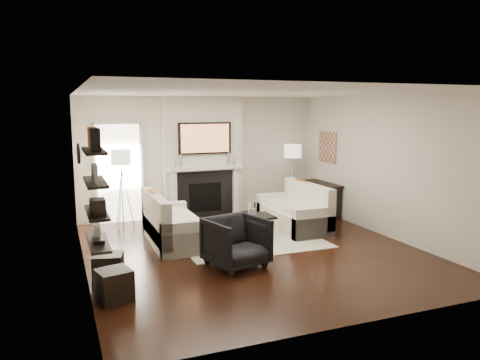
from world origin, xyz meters
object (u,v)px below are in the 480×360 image
object	(u,v)px
armchair	(236,240)
lamp_left_shade	(121,157)
loveseat_left_base	(175,232)
loveseat_right_base	(293,219)
lamp_right_shade	(293,151)
coffee_table	(245,218)
ottoman_near	(108,268)

from	to	relation	value
armchair	lamp_left_shade	distance (m)	3.58
loveseat_left_base	lamp_left_shade	world-z (taller)	lamp_left_shade
loveseat_right_base	lamp_right_shade	world-z (taller)	lamp_right_shade
coffee_table	armchair	distance (m)	1.58
coffee_table	ottoman_near	bearing A→B (deg)	-152.82
armchair	lamp_left_shade	world-z (taller)	lamp_left_shade
coffee_table	armchair	bearing A→B (deg)	-116.78
loveseat_left_base	loveseat_right_base	distance (m)	2.51
coffee_table	ottoman_near	xyz separation A→B (m)	(-2.64, -1.35, -0.20)
loveseat_right_base	armchair	bearing A→B (deg)	-138.00
armchair	lamp_right_shade	bearing A→B (deg)	35.33
coffee_table	lamp_left_shade	distance (m)	2.87
loveseat_left_base	coffee_table	world-z (taller)	same
lamp_left_shade	lamp_right_shade	size ratio (longest dim) A/B	1.00
loveseat_left_base	armchair	bearing A→B (deg)	-68.84
loveseat_right_base	lamp_left_shade	bearing A→B (deg)	155.47
loveseat_left_base	lamp_right_shade	world-z (taller)	lamp_right_shade
loveseat_right_base	lamp_left_shade	size ratio (longest dim) A/B	4.50
loveseat_left_base	loveseat_right_base	size ratio (longest dim) A/B	1.00
loveseat_left_base	lamp_left_shade	size ratio (longest dim) A/B	4.50
loveseat_left_base	loveseat_right_base	xyz separation A→B (m)	(2.50, 0.15, 0.00)
coffee_table	lamp_left_shade	bearing A→B (deg)	138.91
loveseat_left_base	ottoman_near	bearing A→B (deg)	-131.40
coffee_table	lamp_right_shade	distance (m)	2.74
armchair	lamp_left_shade	bearing A→B (deg)	97.62
lamp_left_shade	ottoman_near	xyz separation A→B (m)	(-0.62, -3.11, -1.25)
lamp_left_shade	loveseat_left_base	bearing A→B (deg)	-66.59
loveseat_left_base	armchair	distance (m)	1.68
ottoman_near	coffee_table	bearing A→B (deg)	27.18
loveseat_left_base	armchair	xyz separation A→B (m)	(0.60, -1.56, 0.22)
loveseat_left_base	coffee_table	distance (m)	1.34
armchair	ottoman_near	size ratio (longest dim) A/B	2.13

